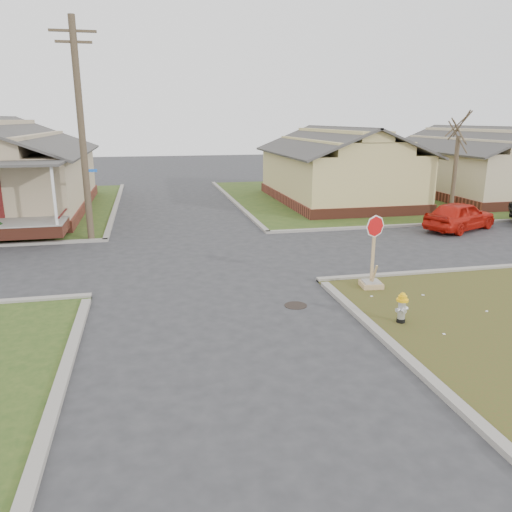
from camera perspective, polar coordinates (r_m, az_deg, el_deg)
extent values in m
plane|color=#2C2C2F|center=(14.22, -4.59, -5.65)|extent=(120.00, 120.00, 0.00)
cube|color=#2A4418|center=(39.49, 24.89, 6.62)|extent=(37.00, 19.00, 0.05)
cylinder|color=black|center=(14.20, 4.56, -5.65)|extent=(0.64, 0.64, 0.01)
cube|color=brown|center=(32.25, 9.17, 6.67)|extent=(7.20, 11.20, 0.60)
cube|color=#CFC07A|center=(32.05, 9.29, 9.49)|extent=(7.00, 11.00, 2.60)
cube|color=brown|center=(37.07, 23.82, 6.68)|extent=(7.20, 11.20, 0.60)
cube|color=#C9B991|center=(36.90, 24.09, 9.13)|extent=(7.00, 11.00, 2.60)
cylinder|color=#3B2E22|center=(22.20, -19.27, 13.04)|extent=(0.28, 0.28, 9.00)
cube|color=#3B2E22|center=(22.44, -20.22, 23.01)|extent=(1.80, 0.10, 0.10)
cube|color=#3B2E22|center=(22.39, -20.12, 22.00)|extent=(1.40, 0.10, 0.10)
cylinder|color=#3B2E22|center=(28.31, 21.71, 8.37)|extent=(0.22, 0.22, 4.20)
cylinder|color=black|center=(13.43, 16.22, -7.07)|extent=(0.22, 0.22, 0.10)
cylinder|color=silver|center=(13.33, 16.31, -5.95)|extent=(0.19, 0.19, 0.46)
sphere|color=silver|center=(13.25, 16.38, -5.02)|extent=(0.19, 0.19, 0.19)
cylinder|color=yellow|center=(13.24, 16.39, -4.86)|extent=(0.30, 0.30, 0.06)
cylinder|color=yellow|center=(13.22, 16.42, -4.57)|extent=(0.22, 0.22, 0.10)
sphere|color=yellow|center=(13.20, 16.44, -4.33)|extent=(0.15, 0.15, 0.15)
cube|color=tan|center=(15.92, 13.01, -3.19)|extent=(0.63, 0.63, 0.15)
cube|color=gray|center=(15.89, 13.03, -2.86)|extent=(0.51, 0.51, 0.04)
cube|color=tan|center=(15.61, 13.25, 0.61)|extent=(0.09, 0.05, 2.13)
cylinder|color=red|center=(15.40, 13.49, 3.31)|extent=(0.57, 0.25, 0.61)
cylinder|color=white|center=(15.42, 13.47, 3.32)|extent=(0.64, 0.28, 0.69)
imported|color=red|center=(25.43, 22.28, 4.29)|extent=(4.37, 3.18, 1.38)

